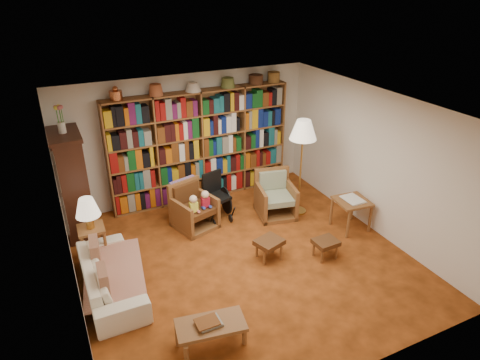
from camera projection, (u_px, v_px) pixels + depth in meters
floor at (244, 259)px, 6.91m from camera, size 5.00×5.00×0.00m
ceiling at (244, 109)px, 5.82m from camera, size 5.00×5.00×0.00m
wall_back at (188, 138)px, 8.39m from camera, size 5.00×0.00×5.00m
wall_front at (352, 292)px, 4.33m from camera, size 5.00×0.00×5.00m
wall_left at (66, 230)px, 5.39m from camera, size 0.00×5.00×5.00m
wall_right at (374, 162)px, 7.33m from camera, size 0.00×5.00×5.00m
bookshelf at (201, 143)px, 8.36m from camera, size 3.60×0.30×2.42m
curio_cabinet at (73, 183)px, 7.24m from camera, size 0.50×0.95×2.40m
framed_pictures at (60, 193)px, 5.48m from camera, size 0.03×0.52×0.97m
sofa at (111, 276)px, 6.11m from camera, size 1.82×0.72×0.53m
sofa_throw at (114, 273)px, 6.11m from camera, size 1.02×1.61×0.04m
cushion_left at (96, 255)px, 6.26m from camera, size 0.17×0.41×0.40m
cushion_right at (104, 283)px, 5.69m from camera, size 0.14×0.39×0.38m
side_table_lamp at (92, 236)px, 6.70m from camera, size 0.41×0.41×0.61m
table_lamp at (87, 208)px, 6.47m from camera, size 0.38×0.38×0.51m
armchair_leather at (193, 208)px, 7.71m from camera, size 0.85×0.86×0.84m
armchair_sage at (274, 198)px, 8.11m from camera, size 0.82×0.84×0.84m
wheelchair at (215, 197)px, 7.98m from camera, size 0.52×0.69×0.86m
floor_lamp at (303, 134)px, 7.58m from camera, size 0.49×0.49×1.85m
side_table_papers at (352, 204)px, 7.54m from camera, size 0.61×0.61×0.60m
footstool_a at (269, 243)px, 6.80m from camera, size 0.50×0.46×0.35m
footstool_b at (326, 243)px, 6.85m from camera, size 0.39×0.34×0.32m
coffee_table at (211, 326)px, 5.20m from camera, size 0.90×0.55×0.39m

